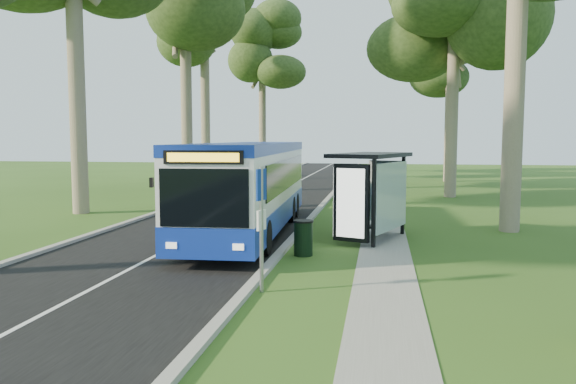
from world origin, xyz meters
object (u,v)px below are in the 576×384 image
Objects in this scene: litter_bin at (303,238)px; car_silver at (252,167)px; bus_stop_sign at (261,215)px; bus at (250,187)px; bus_shelter at (374,179)px; car_white at (212,180)px.

car_silver is at bearing 105.58° from litter_bin.
bus is at bearing 123.15° from bus_stop_sign.
bus_shelter is at bearing 88.16° from bus_stop_sign.
bus is 17.17m from car_white.
bus is 4.33m from litter_bin.
car_silver is (-0.24, 12.75, 0.17)m from car_white.
litter_bin is at bearing -57.67° from bus.
bus is at bearing -43.76° from car_white.
bus is 7.69m from bus_stop_sign.
bus is 4.47m from bus_shelter.
bus reaches higher than car_white.
bus_shelter is at bearing -32.95° from car_white.
bus_stop_sign is (2.02, -7.42, 0.04)m from bus.
bus_shelter is (2.35, 6.54, 0.34)m from bus_stop_sign.
litter_bin is (2.39, -3.43, -1.15)m from bus.
bus reaches higher than bus_shelter.
car_white is (-6.33, 15.93, -0.99)m from bus.
litter_bin is at bearing -41.18° from car_white.
bus_shelter is 31.53m from car_silver.
bus_shelter reaches higher than litter_bin.
car_white is 0.77× the size of car_silver.
bus is 2.39× the size of car_silver.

